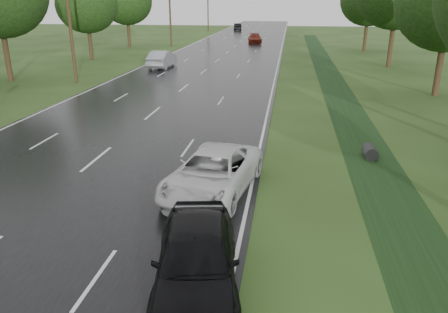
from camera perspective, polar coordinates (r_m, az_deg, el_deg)
road at (r=54.34m, az=-0.03°, el=13.07°), size 14.00×180.00×0.04m
edge_stripe_east at (r=53.77m, az=7.29°, el=12.87°), size 0.12×180.00×0.01m
edge_stripe_west at (r=55.71m, az=-7.09°, el=13.12°), size 0.12×180.00×0.01m
center_line at (r=54.33m, az=-0.03°, el=13.10°), size 0.12×180.00×0.01m
drainage_ditch at (r=28.06m, az=15.65°, el=5.98°), size 2.20×120.00×0.56m
utility_pole_mid at (r=37.51m, az=-19.59°, el=16.90°), size 1.60×0.26×10.00m
utility_pole_far at (r=65.65m, az=-7.08°, el=18.62°), size 1.60×0.26×10.00m
utility_pole_distant at (r=94.94m, az=-2.11°, el=19.07°), size 1.60×0.26×10.00m
tree_east_f at (r=61.15m, az=18.44°, el=18.84°), size 7.20×7.20×9.62m
tree_west_d at (r=52.27m, az=-17.53°, el=18.33°), size 6.60×6.60×8.80m
tree_west_f at (r=65.44m, az=-12.62°, el=19.14°), size 7.00×7.00×9.29m
white_pickup at (r=15.02m, az=-1.49°, el=-2.14°), size 3.31×5.66×1.48m
dark_sedan at (r=10.24m, az=-3.63°, el=-13.06°), size 2.67×4.97×1.61m
silver_sedan at (r=44.52m, az=-8.11°, el=12.48°), size 1.81×5.03×1.65m
far_car_red at (r=70.18m, az=4.05°, el=15.14°), size 2.59×5.02×1.39m
far_car_dark at (r=99.90m, az=1.77°, el=16.58°), size 2.28×4.67×1.47m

